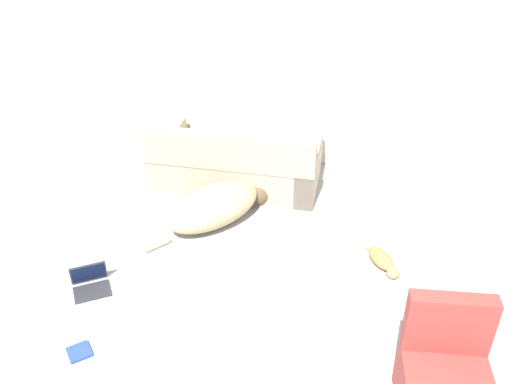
{
  "coord_description": "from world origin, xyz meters",
  "views": [
    {
      "loc": [
        0.36,
        -1.99,
        3.32
      ],
      "look_at": [
        -0.27,
        1.98,
        0.7
      ],
      "focal_mm": 40.0,
      "sensor_mm": 36.0,
      "label": 1
    }
  ],
  "objects_px": {
    "side_chair": "(444,381)",
    "couch": "(236,164)",
    "dog": "(215,206)",
    "laptop_open": "(90,281)",
    "book_blue": "(79,352)",
    "cat": "(383,261)"
  },
  "relations": [
    {
      "from": "dog",
      "to": "book_blue",
      "type": "xyz_separation_m",
      "value": [
        -0.65,
        -1.79,
        -0.18
      ]
    },
    {
      "from": "side_chair",
      "to": "book_blue",
      "type": "bearing_deg",
      "value": 175.1
    },
    {
      "from": "side_chair",
      "to": "couch",
      "type": "bearing_deg",
      "value": 122.51
    },
    {
      "from": "dog",
      "to": "side_chair",
      "type": "distance_m",
      "value": 2.69
    },
    {
      "from": "couch",
      "to": "laptop_open",
      "type": "distance_m",
      "value": 2.05
    },
    {
      "from": "laptop_open",
      "to": "book_blue",
      "type": "xyz_separation_m",
      "value": [
        0.2,
        -0.7,
        -0.06
      ]
    },
    {
      "from": "couch",
      "to": "laptop_open",
      "type": "bearing_deg",
      "value": 65.72
    },
    {
      "from": "cat",
      "to": "dog",
      "type": "bearing_deg",
      "value": -135.7
    },
    {
      "from": "couch",
      "to": "cat",
      "type": "relative_size",
      "value": 3.89
    },
    {
      "from": "cat",
      "to": "book_blue",
      "type": "distance_m",
      "value": 2.63
    },
    {
      "from": "dog",
      "to": "cat",
      "type": "xyz_separation_m",
      "value": [
        1.61,
        -0.43,
        -0.13
      ]
    },
    {
      "from": "dog",
      "to": "laptop_open",
      "type": "xyz_separation_m",
      "value": [
        -0.85,
        -1.09,
        -0.12
      ]
    },
    {
      "from": "cat",
      "to": "couch",
      "type": "bearing_deg",
      "value": -157.72
    },
    {
      "from": "cat",
      "to": "laptop_open",
      "type": "height_order",
      "value": "laptop_open"
    },
    {
      "from": "cat",
      "to": "side_chair",
      "type": "bearing_deg",
      "value": -18.19
    },
    {
      "from": "dog",
      "to": "side_chair",
      "type": "xyz_separation_m",
      "value": [
        1.93,
        -1.87,
        0.1
      ]
    },
    {
      "from": "cat",
      "to": "laptop_open",
      "type": "relative_size",
      "value": 1.18
    },
    {
      "from": "dog",
      "to": "couch",
      "type": "bearing_deg",
      "value": 38.16
    },
    {
      "from": "couch",
      "to": "book_blue",
      "type": "xyz_separation_m",
      "value": [
        -0.71,
        -2.52,
        -0.23
      ]
    },
    {
      "from": "laptop_open",
      "to": "couch",
      "type": "bearing_deg",
      "value": 33.59
    },
    {
      "from": "couch",
      "to": "dog",
      "type": "xyz_separation_m",
      "value": [
        -0.06,
        -0.73,
        -0.06
      ]
    },
    {
      "from": "dog",
      "to": "cat",
      "type": "height_order",
      "value": "dog"
    }
  ]
}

